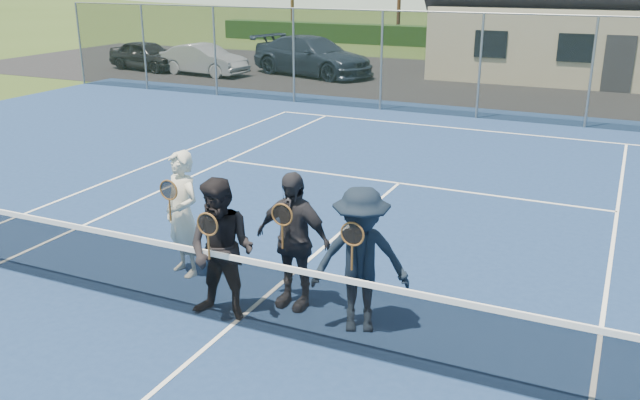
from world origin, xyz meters
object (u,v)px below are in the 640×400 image
(car_a, at_px, (147,55))
(tennis_net, at_px, (231,287))
(car_c, at_px, (312,56))
(player_c, at_px, (293,240))
(car_b, at_px, (204,60))
(player_b, at_px, (222,250))
(player_a, at_px, (183,214))
(player_d, at_px, (360,260))

(car_a, xyz_separation_m, tennis_net, (15.25, -17.64, -0.09))
(car_c, height_order, player_c, player_c)
(car_a, xyz_separation_m, car_b, (3.09, -0.20, -0.00))
(tennis_net, distance_m, player_b, 0.46)
(car_a, height_order, car_c, car_c)
(car_b, distance_m, player_b, 21.01)
(player_b, relative_size, player_c, 1.00)
(car_c, relative_size, player_b, 3.01)
(tennis_net, bearing_deg, player_c, 62.17)
(player_a, bearing_deg, player_b, -35.77)
(player_d, bearing_deg, player_b, -165.57)
(car_a, bearing_deg, car_c, -67.80)
(car_c, distance_m, player_d, 20.91)
(player_c, relative_size, player_d, 1.00)
(car_c, bearing_deg, tennis_net, -141.67)
(car_b, height_order, car_c, car_c)
(player_d, bearing_deg, car_c, 116.98)
(car_c, bearing_deg, player_c, -139.67)
(player_d, bearing_deg, player_a, 171.20)
(tennis_net, distance_m, player_c, 0.99)
(car_a, bearing_deg, car_b, -83.83)
(tennis_net, distance_m, player_a, 1.78)
(car_a, relative_size, player_d, 2.05)
(car_c, bearing_deg, car_b, 128.97)
(player_a, distance_m, player_b, 1.48)
(car_b, bearing_deg, player_a, -140.47)
(car_c, xyz_separation_m, player_c, (8.48, -18.41, 0.13))
(player_b, distance_m, player_c, 0.91)
(player_c, bearing_deg, tennis_net, -117.83)
(car_a, relative_size, tennis_net, 0.32)
(player_d, bearing_deg, player_c, 167.33)
(tennis_net, xyz_separation_m, player_c, (0.43, 0.81, 0.38))
(player_d, bearing_deg, car_b, 128.89)
(tennis_net, bearing_deg, car_c, 112.73)
(car_b, xyz_separation_m, player_b, (11.95, -17.28, 0.30))
(tennis_net, relative_size, player_a, 6.49)
(car_a, distance_m, player_d, 23.86)
(player_c, distance_m, player_d, 1.03)
(tennis_net, xyz_separation_m, player_a, (-1.41, 1.02, 0.38))
(car_c, relative_size, player_c, 3.01)
(car_c, distance_m, player_b, 20.61)
(player_c, height_order, player_d, same)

